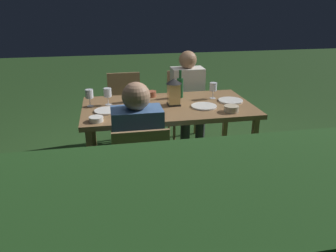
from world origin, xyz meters
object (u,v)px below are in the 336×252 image
lantern_centerpiece (174,91)px  wine_glass_b (140,96)px  plate_b (204,106)px  wine_glass_a (213,88)px  chair_side_left_a (184,102)px  dining_table (168,111)px  wine_glass_d (108,93)px  plate_a (139,117)px  chair_side_right_b (140,173)px  green_bottle_on_table (180,87)px  wine_glass_e (89,95)px  person_in_cream (188,95)px  bowl_olives (151,94)px  person_in_blue (137,144)px  bowl_salad (231,109)px  bowl_bread (96,119)px  plate_d (231,101)px  chair_side_left_b (125,106)px  plate_c (107,111)px  wine_glass_c (135,90)px

lantern_centerpiece → wine_glass_b: bearing=1.3°
plate_b → wine_glass_a: bearing=-123.6°
lantern_centerpiece → wine_glass_a: (-0.45, -0.15, -0.03)m
chair_side_left_a → dining_table: bearing=66.1°
wine_glass_d → plate_a: size_ratio=0.72×
chair_side_right_b → green_bottle_on_table: green_bottle_on_table is taller
wine_glass_e → wine_glass_b: bearing=165.6°
person_in_cream → plate_a: size_ratio=4.90×
wine_glass_b → bowl_olives: 0.39m
person_in_blue → wine_glass_b: bearing=-98.5°
wine_glass_a → dining_table: bearing=16.2°
lantern_centerpiece → wine_glass_a: size_ratio=1.57×
bowl_olives → person_in_cream: bearing=-148.0°
plate_b → bowl_salad: 0.28m
lantern_centerpiece → bowl_salad: 0.58m
bowl_olives → wine_glass_a: bearing=163.1°
plate_a → bowl_bread: size_ratio=1.93×
person_in_cream → plate_a: 1.18m
wine_glass_e → bowl_bread: wine_glass_e is taller
green_bottle_on_table → plate_d: green_bottle_on_table is taller
chair_side_right_b → wine_glass_d: bearing=-78.1°
chair_side_left_b → plate_d: 1.35m
wine_glass_b → bowl_salad: 0.87m
person_in_cream → chair_side_left_b: bearing=-14.7°
plate_d → bowl_bread: size_ratio=2.06×
plate_b → wine_glass_d: bearing=-15.0°
wine_glass_b → bowl_bread: size_ratio=1.39×
person_in_blue → lantern_centerpiece: 0.81m
lantern_centerpiece → plate_b: 0.33m
wine_glass_a → plate_a: bearing=28.1°
bowl_bread → plate_c: bearing=-110.0°
dining_table → bowl_bread: 0.77m
plate_b → plate_d: same height
lantern_centerpiece → chair_side_right_b: bearing=62.9°
wine_glass_d → person_in_blue: bearing=104.7°
chair_side_right_b → bowl_bread: 0.66m
dining_table → wine_glass_c: (0.30, -0.20, 0.17)m
bowl_olives → person_in_blue: bearing=75.6°
chair_side_left_a → chair_side_left_b: bearing=0.0°
plate_c → plate_d: bearing=-175.8°
plate_d → bowl_olives: bowl_olives is taller
dining_table → wine_glass_e: size_ratio=9.82×
dining_table → wine_glass_a: 0.56m
green_bottle_on_table → wine_glass_e: green_bottle_on_table is taller
wine_glass_b → plate_b: size_ratio=0.68×
chair_side_right_b → bowl_olives: bearing=-102.1°
person_in_blue → bowl_salad: (-0.91, -0.34, 0.13)m
dining_table → wine_glass_b: size_ratio=9.82×
green_bottle_on_table → wine_glass_e: (0.93, 0.15, 0.01)m
wine_glass_c → wine_glass_b: bearing=97.2°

